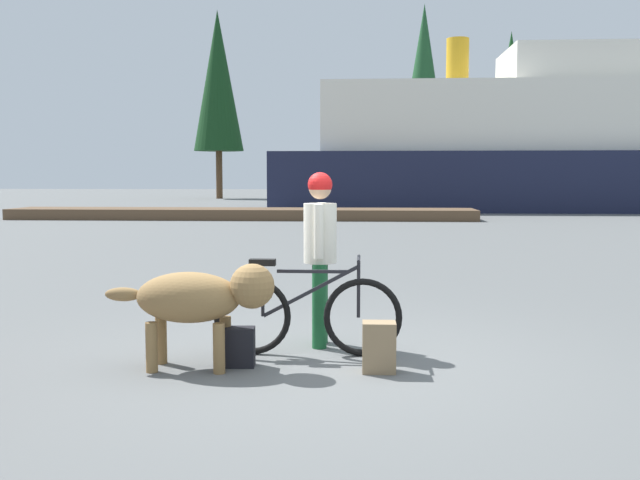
{
  "coord_description": "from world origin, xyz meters",
  "views": [
    {
      "loc": [
        0.39,
        -6.19,
        1.65
      ],
      "look_at": [
        -0.14,
        2.07,
        0.9
      ],
      "focal_mm": 39.95,
      "sensor_mm": 36.0,
      "label": 1
    }
  ],
  "objects": [
    {
      "name": "pine_tree_far_left",
      "position": [
        -10.13,
        44.57,
        8.32
      ],
      "size": [
        3.54,
        3.54,
        13.31
      ],
      "color": "#4C331E",
      "rests_on": "ground_plane"
    },
    {
      "name": "backpack",
      "position": [
        0.51,
        -0.29,
        0.21
      ],
      "size": [
        0.28,
        0.2,
        0.43
      ],
      "primitive_type": "cube",
      "rotation": [
        0.0,
        0.0,
        0.01
      ],
      "color": "#8C7251",
      "rests_on": "ground_plane"
    },
    {
      "name": "ferry_boat",
      "position": [
        7.75,
        29.67,
        2.89
      ],
      "size": [
        23.25,
        8.94,
        8.33
      ],
      "color": "#191E38",
      "rests_on": "ground_plane"
    },
    {
      "name": "ground_plane",
      "position": [
        0.0,
        0.0,
        0.0
      ],
      "size": [
        160.0,
        160.0,
        0.0
      ],
      "primitive_type": "plane",
      "color": "#595B5B"
    },
    {
      "name": "dog",
      "position": [
        -1.01,
        -0.28,
        0.61
      ],
      "size": [
        1.47,
        0.51,
        0.91
      ],
      "color": "olive",
      "rests_on": "ground_plane"
    },
    {
      "name": "bicycle",
      "position": [
        -0.16,
        0.23,
        0.39
      ],
      "size": [
        1.74,
        0.44,
        0.91
      ],
      "color": "black",
      "rests_on": "ground_plane"
    },
    {
      "name": "dock_pier",
      "position": [
        -4.32,
        20.6,
        0.2
      ],
      "size": [
        17.59,
        2.28,
        0.4
      ],
      "primitive_type": "cube",
      "color": "brown",
      "rests_on": "ground_plane"
    },
    {
      "name": "person_cyclist",
      "position": [
        -0.05,
        0.63,
        1.01
      ],
      "size": [
        0.32,
        0.53,
        1.68
      ],
      "color": "#19592D",
      "rests_on": "ground_plane"
    },
    {
      "name": "handbag_pannier",
      "position": [
        -0.73,
        -0.19,
        0.17
      ],
      "size": [
        0.33,
        0.2,
        0.34
      ],
      "primitive_type": "cube",
      "rotation": [
        0.0,
        0.0,
        0.07
      ],
      "color": "black",
      "rests_on": "ground_plane"
    },
    {
      "name": "pine_tree_far_right",
      "position": [
        10.71,
        46.35,
        7.34
      ],
      "size": [
        2.96,
        2.96,
        11.92
      ],
      "color": "#4C331E",
      "rests_on": "ground_plane"
    },
    {
      "name": "pine_tree_center",
      "position": [
        4.33,
        43.92,
        8.38
      ],
      "size": [
        3.15,
        3.15,
        13.35
      ],
      "color": "#4C331E",
      "rests_on": "ground_plane"
    }
  ]
}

